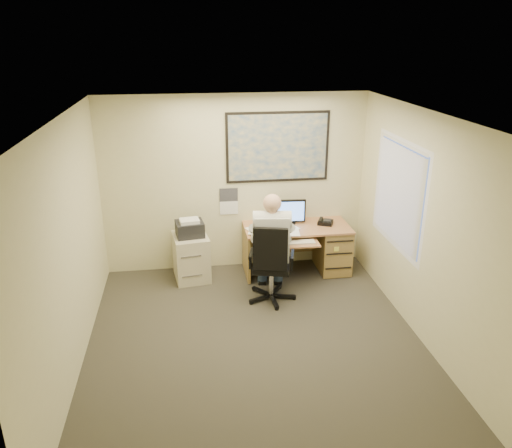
{
  "coord_description": "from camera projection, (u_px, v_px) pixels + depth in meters",
  "views": [
    {
      "loc": [
        -0.72,
        -5.01,
        3.5
      ],
      "look_at": [
        0.19,
        1.3,
        1.05
      ],
      "focal_mm": 35.0,
      "sensor_mm": 36.0,
      "label": 1
    }
  ],
  "objects": [
    {
      "name": "world_map",
      "position": [
        278.0,
        147.0,
        7.45
      ],
      "size": [
        1.56,
        0.03,
        1.06
      ],
      "primitive_type": "cube",
      "color": "#1E4C93",
      "rests_on": "room_shell"
    },
    {
      "name": "wall_calendar",
      "position": [
        229.0,
        201.0,
        7.65
      ],
      "size": [
        0.28,
        0.01,
        0.42
      ],
      "primitive_type": "cube",
      "color": "white",
      "rests_on": "room_shell"
    },
    {
      "name": "office_chair",
      "position": [
        273.0,
        278.0,
        6.86
      ],
      "size": [
        0.84,
        0.84,
        1.16
      ],
      "rotation": [
        0.0,
        0.0,
        -0.25
      ],
      "color": "black",
      "rests_on": "ground"
    },
    {
      "name": "room_shell",
      "position": [
        256.0,
        241.0,
        5.5
      ],
      "size": [
        4.0,
        4.5,
        2.7
      ],
      "color": "#353229",
      "rests_on": "ground"
    },
    {
      "name": "filing_cabinet",
      "position": [
        191.0,
        253.0,
        7.48
      ],
      "size": [
        0.57,
        0.66,
        0.96
      ],
      "rotation": [
        0.0,
        0.0,
        0.14
      ],
      "color": "beige",
      "rests_on": "ground"
    },
    {
      "name": "window_blinds",
      "position": [
        398.0,
        194.0,
        6.43
      ],
      "size": [
        0.06,
        1.4,
        1.3
      ],
      "primitive_type": null,
      "color": "beige",
      "rests_on": "room_shell"
    },
    {
      "name": "desk",
      "position": [
        317.0,
        243.0,
        7.74
      ],
      "size": [
        1.6,
        0.97,
        1.13
      ],
      "color": "#BC7F50",
      "rests_on": "ground"
    },
    {
      "name": "person",
      "position": [
        271.0,
        248.0,
        6.78
      ],
      "size": [
        0.77,
        1.01,
        1.53
      ],
      "primitive_type": null,
      "rotation": [
        0.0,
        0.0,
        -0.13
      ],
      "color": "silver",
      "rests_on": "office_chair"
    }
  ]
}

